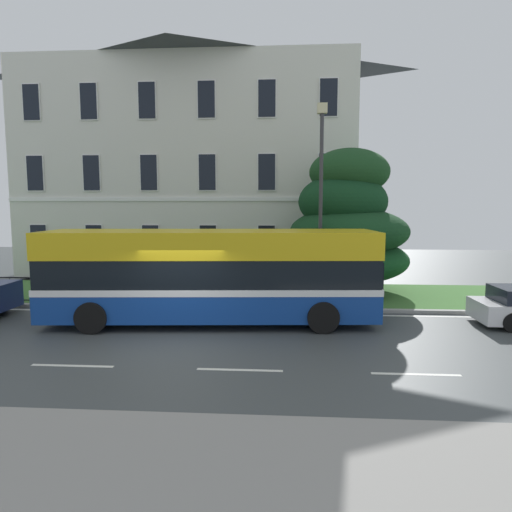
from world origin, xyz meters
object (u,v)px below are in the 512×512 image
single_decker_bus (211,275)px  street_lamp_post (321,192)px  georgian_townhouse (195,156)px  evergreen_tree (344,229)px  litter_bin (95,285)px

single_decker_bus → street_lamp_post: 5.30m
georgian_townhouse → single_decker_bus: 13.06m
evergreen_tree → street_lamp_post: bearing=-116.2°
evergreen_tree → litter_bin: 10.47m
georgian_townhouse → litter_bin: georgian_townhouse is taller
evergreen_tree → street_lamp_post: (-1.21, -2.46, 1.49)m
street_lamp_post → georgian_townhouse: bearing=126.0°
evergreen_tree → street_lamp_post: size_ratio=0.83×
litter_bin → street_lamp_post: bearing=-0.5°
street_lamp_post → litter_bin: (-8.77, 0.07, -3.60)m
litter_bin → single_decker_bus: bearing=-28.4°
single_decker_bus → georgian_townhouse: bearing=99.5°
georgian_townhouse → evergreen_tree: size_ratio=2.89×
evergreen_tree → georgian_townhouse: bearing=139.8°
georgian_townhouse → street_lamp_post: size_ratio=2.39×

